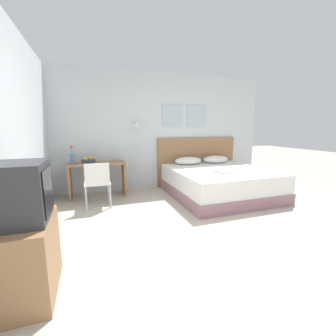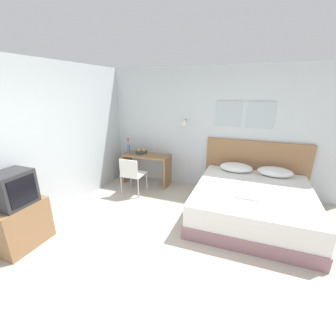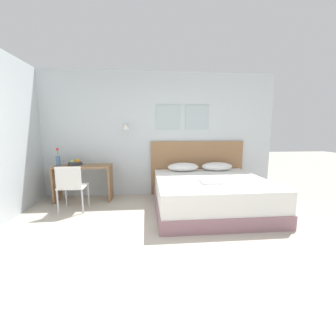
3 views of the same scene
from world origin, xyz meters
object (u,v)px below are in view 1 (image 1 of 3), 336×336
Objects in this scene: desk at (98,173)px; bed at (219,182)px; television at (21,193)px; fruit_bowl at (89,160)px; pillow_right at (216,159)px; desk_chair at (97,181)px; headboard at (197,161)px; flower_vase at (72,157)px; pillow_left at (188,161)px; tv_stand at (28,259)px; folded_towel_near_foot at (225,171)px.

bed is at bearing -17.63° from desk.
fruit_bowl is at bearing 79.70° from television.
bed is at bearing -115.29° from pillow_right.
television is (-0.64, -2.07, 0.42)m from desk_chair.
television is (-3.09, -3.03, 0.32)m from headboard.
pillow_left is at bearing 0.86° from flower_vase.
desk is 3.11× the size of flower_vase.
pillow_right is (0.37, 0.78, 0.38)m from bed.
flower_vase reaches higher than pillow_right.
bed is 3.14× the size of pillow_right.
desk_chair is 1.68× the size of television.
desk_chair is (-0.03, -0.68, -0.01)m from desk.
pillow_right is 4.43m from tv_stand.
desk reaches higher than tv_stand.
bed is 2.51× the size of desk_chair.
desk_chair is at bearing 170.38° from folded_towel_near_foot.
bed is 3.72m from television.
folded_towel_near_foot is (0.28, -1.09, -0.06)m from pillow_left.
desk_chair is at bearing 177.85° from bed.
fruit_bowl is (-0.13, 0.74, 0.27)m from desk_chair.
television is (0.00, 0.00, 0.58)m from tv_stand.
folded_towel_near_foot is (-0.08, -0.31, 0.32)m from bed.
fruit_bowl reaches higher than tv_stand.
folded_towel_near_foot is (-0.45, -1.09, -0.06)m from pillow_right.
desk reaches higher than folded_towel_near_foot.
tv_stand is 0.58m from television.
desk is 1.56× the size of tv_stand.
headboard reaches higher than fruit_bowl.
desk_chair is (-2.45, 0.09, 0.21)m from bed.
fruit_bowl is (-2.58, 0.83, 0.48)m from bed.
desk_chair is (-2.45, -0.97, -0.10)m from headboard.
folded_towel_near_foot is 3.45m from tv_stand.
headboard reaches higher than flower_vase.
headboard is 1.37m from folded_towel_near_foot.
fruit_bowl reaches higher than bed.
pillow_right is at bearing 0.66° from flower_vase.
headboard reaches higher than pillow_right.
flower_vase is (-2.51, -0.04, 0.19)m from pillow_left.
flower_vase is at bearing -179.34° from pillow_right.
bed is 6.14× the size of folded_towel_near_foot.
tv_stand is at bearing -141.51° from pillow_right.
tv_stand is (-2.72, -2.75, -0.32)m from pillow_left.
tv_stand is at bearing -147.46° from bed.
desk_chair reaches higher than pillow_left.
pillow_left reaches higher than tv_stand.
flower_vase reaches higher than bed.
headboard is at bearing 6.84° from desk.
tv_stand is (-0.21, -2.71, -0.52)m from flower_vase.
television is at bearing -103.67° from desk.
bed is 2.55m from desk.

